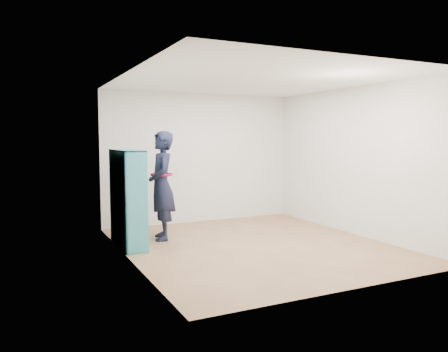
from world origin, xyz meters
name	(u,v)px	position (x,y,z in m)	size (l,w,h in m)	color
floor	(255,245)	(0.00, 0.00, 0.00)	(4.50, 4.50, 0.00)	brown
ceiling	(256,80)	(0.00, 0.00, 2.60)	(4.50, 4.50, 0.00)	white
wall_left	(129,168)	(-2.00, 0.00, 1.30)	(0.02, 4.50, 2.60)	silver
wall_right	(354,161)	(2.00, 0.00, 1.30)	(0.02, 4.50, 2.60)	silver
wall_back	(200,158)	(0.00, 2.25, 1.30)	(4.00, 0.02, 2.60)	silver
wall_front	(357,175)	(0.00, -2.25, 1.30)	(4.00, 0.02, 2.60)	silver
bookshelf	(126,199)	(-1.85, 0.85, 0.75)	(0.33, 1.14, 1.52)	teal
person	(162,185)	(-1.20, 1.06, 0.91)	(0.56, 0.74, 1.82)	black
smartphone	(152,178)	(-1.34, 1.16, 1.03)	(0.01, 0.10, 0.13)	silver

